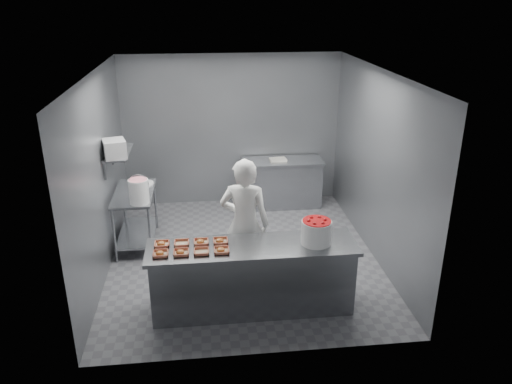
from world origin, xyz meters
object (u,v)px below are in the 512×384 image
worker (245,224)px  tray_0 (160,254)px  tray_5 (182,243)px  strawberry_tub (316,231)px  tray_4 (162,244)px  appliance (114,149)px  tray_7 (220,241)px  tray_6 (201,242)px  glaze_bucket (139,191)px  tray_3 (221,250)px  prep_table (135,210)px  tray_2 (201,252)px  back_counter (282,183)px  service_counter (252,277)px  tray_1 (181,252)px

worker → tray_0: bearing=48.6°
tray_5 → strawberry_tub: bearing=-5.1°
tray_4 → appliance: size_ratio=0.54×
tray_7 → strawberry_tub: strawberry_tub is taller
tray_6 → glaze_bucket: bearing=122.4°
strawberry_tub → glaze_bucket: glaze_bucket is taller
tray_3 → tray_6: same height
appliance → tray_4: bearing=-81.3°
tray_7 → strawberry_tub: bearing=-7.2°
worker → appliance: (-1.78, 1.08, 0.78)m
prep_table → worker: worker is taller
tray_3 → appliance: size_ratio=0.54×
tray_6 → appliance: appliance is taller
tray_7 → appliance: (-1.43, 1.56, 0.77)m
tray_4 → worker: bearing=24.2°
tray_0 → tray_4: 0.24m
tray_2 → tray_5: (-0.24, 0.24, 0.00)m
back_counter → tray_6: (-1.53, -3.13, 0.47)m
prep_table → tray_7: 2.25m
prep_table → tray_0: (0.54, -2.07, 0.33)m
back_counter → tray_2: tray_2 is taller
tray_7 → service_counter: bearing=-17.4°
service_counter → appliance: (-1.82, 1.68, 1.24)m
tray_2 → appliance: 2.30m
strawberry_tub → glaze_bucket: size_ratio=0.84×
prep_table → strawberry_tub: size_ratio=3.21×
tray_2 → tray_4: bearing=153.4°
tray_3 → tray_5: tray_3 is taller
tray_4 → worker: size_ratio=0.10×
prep_table → tray_0: size_ratio=6.40×
prep_table → tray_4: (0.54, -1.83, 0.33)m
tray_4 → tray_3: bearing=-18.6°
back_counter → tray_2: (-1.52, -3.37, 0.47)m
tray_4 → tray_1: bearing=-45.2°
back_counter → appliance: 3.38m
prep_table → tray_1: bearing=-69.3°
tray_1 → glaze_bucket: size_ratio=0.42×
tray_3 → tray_6: 0.34m
glaze_bucket → appliance: bearing=151.3°
back_counter → worker: bearing=-109.5°
tray_3 → tray_4: size_ratio=1.00×
tray_1 → appliance: appliance is taller
service_counter → tray_0: 1.21m
tray_0 → glaze_bucket: glaze_bucket is taller
tray_4 → tray_6: 0.48m
back_counter → tray_7: size_ratio=8.01×
tray_0 → appliance: size_ratio=0.54×
service_counter → strawberry_tub: bearing=-1.9°
tray_5 → worker: 0.95m
service_counter → tray_3: size_ratio=13.88×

